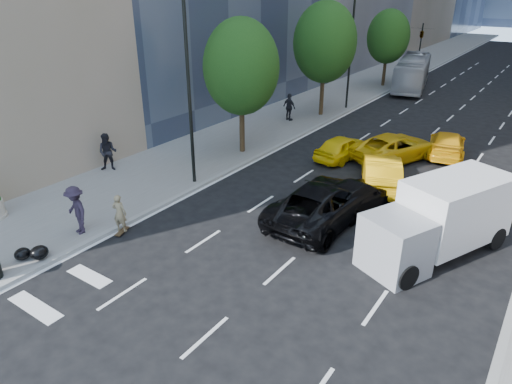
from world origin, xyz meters
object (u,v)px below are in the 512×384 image
Objects in this scene: black_sedan_lincoln at (323,202)px; black_sedan_mercedes at (355,195)px; skateboarder at (120,216)px; city_bus at (412,72)px; box_truck at (440,219)px.

black_sedan_mercedes is at bearing -110.58° from black_sedan_lincoln.
skateboarder reaches higher than black_sedan_mercedes.
city_bus reaches higher than box_truck.
skateboarder is at bearing 58.22° from black_sedan_mercedes.
city_bus is at bearing -78.31° from black_sedan_lincoln.
black_sedan_lincoln is at bearing -156.84° from skateboarder.
box_truck is at bearing 168.10° from black_sedan_mercedes.
city_bus is (-6.00, 27.03, 0.79)m from black_sedan_mercedes.
black_sedan_lincoln is 0.57× the size of city_bus.
box_truck is (9.91, -28.70, -0.04)m from city_bus.
skateboarder is 9.97m from black_sedan_mercedes.
box_truck is at bearing -177.81° from black_sedan_lincoln.
skateboarder is 0.34× the size of black_sedan_mercedes.
city_bus is at bearing -110.41° from skateboarder.
black_sedan_lincoln is 29.27m from city_bus.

